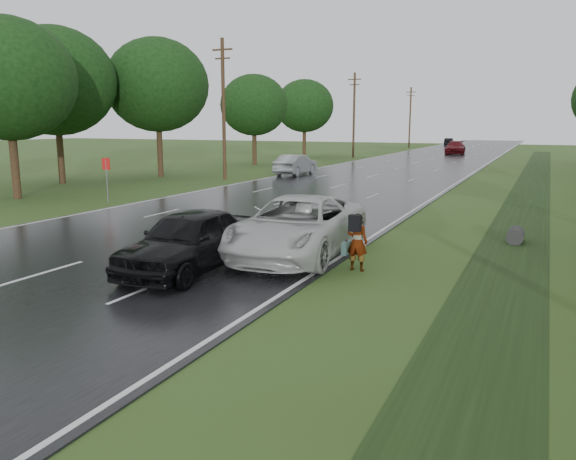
# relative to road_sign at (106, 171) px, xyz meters

# --- Properties ---
(ground) EXTENTS (220.00, 220.00, 0.00)m
(ground) POSITION_rel_road_sign_xyz_m (8.50, -12.00, -1.64)
(ground) COLOR #354D1B
(ground) RESTS_ON ground
(road) EXTENTS (14.00, 180.00, 0.04)m
(road) POSITION_rel_road_sign_xyz_m (8.50, 33.00, -1.62)
(road) COLOR black
(road) RESTS_ON ground
(edge_stripe_east) EXTENTS (0.12, 180.00, 0.01)m
(edge_stripe_east) POSITION_rel_road_sign_xyz_m (15.25, 33.00, -1.60)
(edge_stripe_east) COLOR silver
(edge_stripe_east) RESTS_ON road
(edge_stripe_west) EXTENTS (0.12, 180.00, 0.01)m
(edge_stripe_west) POSITION_rel_road_sign_xyz_m (1.75, 33.00, -1.60)
(edge_stripe_west) COLOR silver
(edge_stripe_west) RESTS_ON road
(center_line) EXTENTS (0.12, 180.00, 0.01)m
(center_line) POSITION_rel_road_sign_xyz_m (8.50, 33.00, -1.60)
(center_line) COLOR silver
(center_line) RESTS_ON road
(drainage_ditch) EXTENTS (2.20, 120.00, 0.56)m
(drainage_ditch) POSITION_rel_road_sign_xyz_m (20.00, 6.71, -1.61)
(drainage_ditch) COLOR black
(drainage_ditch) RESTS_ON ground
(road_sign) EXTENTS (0.50, 0.06, 2.30)m
(road_sign) POSITION_rel_road_sign_xyz_m (0.00, 0.00, 0.00)
(road_sign) COLOR slate
(road_sign) RESTS_ON ground
(utility_pole_mid) EXTENTS (1.60, 0.26, 10.00)m
(utility_pole_mid) POSITION_rel_road_sign_xyz_m (-0.70, 13.00, 3.55)
(utility_pole_mid) COLOR #392117
(utility_pole_mid) RESTS_ON ground
(utility_pole_far) EXTENTS (1.60, 0.26, 10.00)m
(utility_pole_far) POSITION_rel_road_sign_xyz_m (-0.70, 43.00, 3.55)
(utility_pole_far) COLOR #392117
(utility_pole_far) RESTS_ON ground
(utility_pole_distant) EXTENTS (1.60, 0.26, 10.00)m
(utility_pole_distant) POSITION_rel_road_sign_xyz_m (-0.70, 73.00, 3.55)
(utility_pole_distant) COLOR #392117
(utility_pole_distant) RESTS_ON ground
(tree_west_b) EXTENTS (7.20, 7.20, 9.62)m
(tree_west_b) POSITION_rel_road_sign_xyz_m (-5.50, -1.00, 4.73)
(tree_west_b) COLOR #392117
(tree_west_b) RESTS_ON ground
(tree_west_c) EXTENTS (7.80, 7.80, 10.43)m
(tree_west_c) POSITION_rel_road_sign_xyz_m (-6.50, 13.00, 5.27)
(tree_west_c) COLOR #392117
(tree_west_c) RESTS_ON ground
(tree_west_d) EXTENTS (6.60, 6.60, 8.80)m
(tree_west_d) POSITION_rel_road_sign_xyz_m (-5.70, 27.00, 4.18)
(tree_west_d) COLOR #392117
(tree_west_d) RESTS_ON ground
(tree_west_e) EXTENTS (8.00, 8.00, 10.44)m
(tree_west_e) POSITION_rel_road_sign_xyz_m (-9.50, 6.00, 5.19)
(tree_west_e) COLOR #392117
(tree_west_e) RESTS_ON ground
(tree_west_f) EXTENTS (7.00, 7.00, 9.29)m
(tree_west_f) POSITION_rel_road_sign_xyz_m (-6.30, 41.00, 4.49)
(tree_west_f) COLOR #392117
(tree_west_f) RESTS_ON ground
(pedestrian) EXTENTS (0.73, 0.66, 1.63)m
(pedestrian) POSITION_rel_road_sign_xyz_m (16.14, -7.90, -0.80)
(pedestrian) COLOR #A5998C
(pedestrian) RESTS_ON ground
(white_pickup) EXTENTS (3.35, 6.65, 1.81)m
(white_pickup) POSITION_rel_road_sign_xyz_m (13.95, -7.00, -0.70)
(white_pickup) COLOR beige
(white_pickup) RESTS_ON road
(dark_sedan) EXTENTS (2.18, 5.11, 1.72)m
(dark_sedan) POSITION_rel_road_sign_xyz_m (12.00, -10.00, -0.74)
(dark_sedan) COLOR black
(dark_sedan) RESTS_ON road
(silver_sedan) EXTENTS (1.77, 4.93, 1.62)m
(silver_sedan) POSITION_rel_road_sign_xyz_m (2.70, 18.19, -0.79)
(silver_sedan) COLOR #9B9EA3
(silver_sedan) RESTS_ON road
(far_car_red) EXTENTS (2.84, 6.09, 1.72)m
(far_car_red) POSITION_rel_road_sign_xyz_m (9.50, 55.33, -0.74)
(far_car_red) COLOR #650B11
(far_car_red) RESTS_ON road
(far_car_dark) EXTENTS (1.68, 4.18, 1.35)m
(far_car_dark) POSITION_rel_road_sign_xyz_m (3.95, 85.33, -0.93)
(far_car_dark) COLOR black
(far_car_dark) RESTS_ON road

